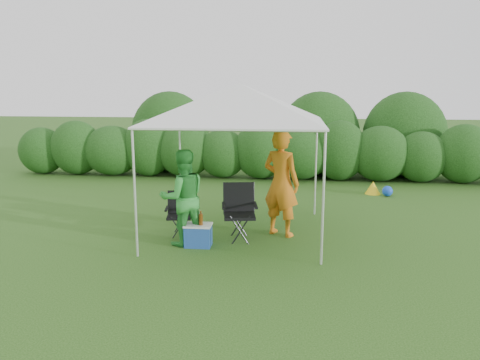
# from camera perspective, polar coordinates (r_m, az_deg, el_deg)

# --- Properties ---
(ground) EXTENTS (70.00, 70.00, 0.00)m
(ground) POSITION_cam_1_polar(r_m,az_deg,el_deg) (8.61, -0.59, -7.38)
(ground) COLOR #36631F
(hedge) EXTENTS (15.80, 1.53, 1.80)m
(hedge) POSITION_cam_1_polar(r_m,az_deg,el_deg) (14.25, 3.00, 3.43)
(hedge) COLOR #225119
(hedge) RESTS_ON ground
(canopy) EXTENTS (3.10, 3.10, 2.83)m
(canopy) POSITION_cam_1_polar(r_m,az_deg,el_deg) (8.66, -0.18, 9.34)
(canopy) COLOR silver
(canopy) RESTS_ON ground
(chair_right) EXTENTS (0.70, 0.66, 1.02)m
(chair_right) POSITION_cam_1_polar(r_m,az_deg,el_deg) (8.59, -0.09, -3.40)
(chair_right) COLOR black
(chair_right) RESTS_ON ground
(chair_left) EXTENTS (0.56, 0.53, 0.82)m
(chair_left) POSITION_cam_1_polar(r_m,az_deg,el_deg) (8.94, -7.38, -3.67)
(chair_left) COLOR black
(chair_left) RESTS_ON ground
(man) EXTENTS (0.87, 0.77, 2.00)m
(man) POSITION_cam_1_polar(r_m,az_deg,el_deg) (8.72, 5.03, -0.38)
(man) COLOR orange
(man) RESTS_ON ground
(woman) EXTENTS (1.03, 0.94, 1.70)m
(woman) POSITION_cam_1_polar(r_m,az_deg,el_deg) (8.25, -6.94, -2.14)
(woman) COLOR green
(woman) RESTS_ON ground
(cooler) EXTENTS (0.48, 0.35, 0.40)m
(cooler) POSITION_cam_1_polar(r_m,az_deg,el_deg) (8.29, -5.12, -6.70)
(cooler) COLOR #224D9F
(cooler) RESTS_ON ground
(bottle) EXTENTS (0.07, 0.07, 0.26)m
(bottle) POSITION_cam_1_polar(r_m,az_deg,el_deg) (8.15, -4.80, -4.63)
(bottle) COLOR #592D0C
(bottle) RESTS_ON cooler
(lawn_toy) EXTENTS (0.67, 0.56, 0.33)m
(lawn_toy) POSITION_cam_1_polar(r_m,az_deg,el_deg) (12.70, 16.31, -1.01)
(lawn_toy) COLOR yellow
(lawn_toy) RESTS_ON ground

